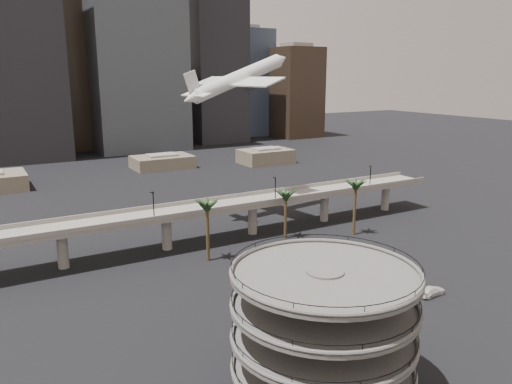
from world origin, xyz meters
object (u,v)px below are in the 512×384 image
car_a (296,310)px  car_b (375,269)px  parking_ramp (323,321)px  overpass (211,211)px  airborne_jet (238,79)px  car_c (432,291)px

car_a → car_b: car_a is taller
parking_ramp → car_b: size_ratio=5.42×
overpass → airborne_jet: bearing=44.2°
car_b → car_c: size_ratio=0.72×
car_a → parking_ramp: bearing=147.0°
parking_ramp → airborne_jet: airborne_jet is taller
car_c → car_a: bearing=73.2°
overpass → car_b: 39.49m
airborne_jet → car_b: size_ratio=8.42×
car_a → airborne_jet: bearing=-26.0°
car_c → car_b: bearing=2.4°
parking_ramp → car_a: (9.18, 18.78, -9.11)m
parking_ramp → car_c: size_ratio=3.88×
overpass → car_a: 40.94m
overpass → car_c: size_ratio=22.70×
parking_ramp → overpass: parking_ramp is taller
overpass → car_b: size_ratio=31.73×
car_a → overpass: bearing=-12.3°
overpass → airborne_jet: size_ratio=3.77×
parking_ramp → car_b: (32.90, 25.54, -9.16)m
airborne_jet → car_b: 60.60m
airborne_jet → car_b: bearing=-94.1°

